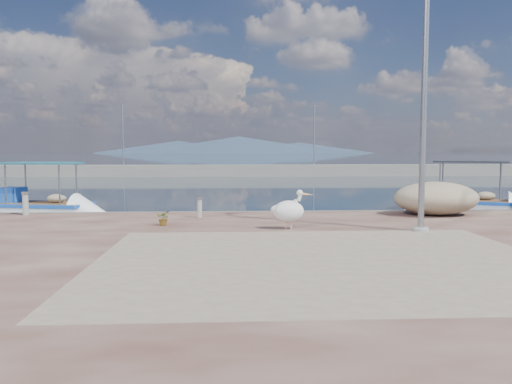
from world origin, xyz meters
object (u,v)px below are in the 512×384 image
object	(u,v)px
bollard_near	(200,207)
boat_right	(468,207)
pelican	(289,211)
lamp_post	(423,108)
boat_left	(42,210)

from	to	relation	value
bollard_near	boat_right	bearing A→B (deg)	24.27
pelican	lamp_post	size ratio (longest dim) A/B	0.17
boat_left	pelican	distance (m)	12.01
boat_right	bollard_near	size ratio (longest dim) A/B	8.50
pelican	lamp_post	xyz separation A→B (m)	(3.50, -0.47, 2.78)
lamp_post	bollard_near	world-z (taller)	lamp_post
lamp_post	boat_right	bearing A→B (deg)	57.05
boat_right	boat_left	bearing A→B (deg)	-150.69
boat_right	pelican	world-z (taller)	boat_right
boat_right	lamp_post	bearing A→B (deg)	-94.78
boat_left	bollard_near	world-z (taller)	boat_left
boat_right	lamp_post	xyz separation A→B (m)	(-5.32, -8.20, 3.60)
boat_right	lamp_post	world-z (taller)	lamp_post
boat_left	lamp_post	xyz separation A→B (m)	(12.95, -7.84, 3.60)
boat_left	boat_right	distance (m)	18.27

